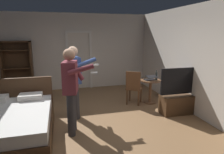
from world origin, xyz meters
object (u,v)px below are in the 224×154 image
Objects in this scene: laptop at (151,79)px; bottle_on_table at (156,76)px; person_blue_shirt at (71,85)px; wooden_chair at (134,86)px; tv_flatscreen at (180,100)px; suitcase_dark at (36,93)px; side_table at (150,87)px; bookshelf at (17,66)px; bed at (8,124)px; person_striped_shirt at (74,77)px.

laptop is 0.19m from bottle_on_table.
person_blue_shirt is (-2.34, -1.23, 0.27)m from laptop.
laptop is at bearing -3.74° from wooden_chair.
tv_flatscreen reaches higher than suitcase_dark.
person_blue_shirt is at bearing -151.64° from side_table.
side_table is 0.40× the size of person_blue_shirt.
bookshelf is at bearing 128.37° from suitcase_dark.
suitcase_dark is at bearing 111.05° from person_blue_shirt.
bed is 1.18× the size of person_blue_shirt.
bed is 7.11× the size of bottle_on_table.
person_striped_shirt reaches higher than laptop.
bed is 2.97× the size of side_table.
bookshelf reaches higher than bottle_on_table.
laptop is at bearing -20.83° from suitcase_dark.
person_blue_shirt reaches higher than suitcase_dark.
person_blue_shirt is (-2.50, -1.20, 0.20)m from bottle_on_table.
bottle_on_table is 0.17× the size of person_striped_shirt.
person_blue_shirt reaches higher than bed.
person_blue_shirt is (1.58, -3.28, 0.05)m from bookshelf.
bookshelf is at bearing 149.43° from wooden_chair.
tv_flatscreen reaches higher than wooden_chair.
wooden_chair is (-0.50, 0.03, -0.21)m from laptop.
bottle_on_table is at bearing -29.74° from side_table.
bed reaches higher than bottle_on_table.
bookshelf is at bearing 152.95° from bottle_on_table.
tv_flatscreen reaches higher than laptop.
bookshelf is (-0.33, 3.18, 0.67)m from bed.
bed is at bearing -161.94° from side_table.
bottle_on_table reaches higher than laptop.
bookshelf is 1.27m from suitcase_dark.
person_striped_shirt is at bearing 27.07° from bed.
person_blue_shirt reaches higher than bottle_on_table.
side_table is (3.61, 1.18, 0.17)m from bed.
person_blue_shirt is at bearing -145.37° from wooden_chair.
bookshelf is 5.12× the size of laptop.
bed is 3.78× the size of suitcase_dark.
bottle_on_table is 0.53× the size of suitcase_dark.
bookshelf reaches higher than person_striped_shirt.
person_striped_shirt is at bearing 170.37° from tv_flatscreen.
laptop is at bearing 27.81° from person_blue_shirt.
side_table is (-0.40, 0.92, 0.11)m from tv_flatscreen.
person_striped_shirt is (-1.71, -0.47, 0.47)m from wooden_chair.
tv_flatscreen is at bearing -64.16° from laptop.
side_table is 3.55m from suitcase_dark.
person_striped_shirt is at bearing -164.75° from wooden_chair.
wooden_chair is 1.80× the size of suitcase_dark.
laptop is 2.27m from person_striped_shirt.
bed is 3.94m from bottle_on_table.
wooden_chair reaches higher than laptop.
laptop is 0.20× the size of person_striped_shirt.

